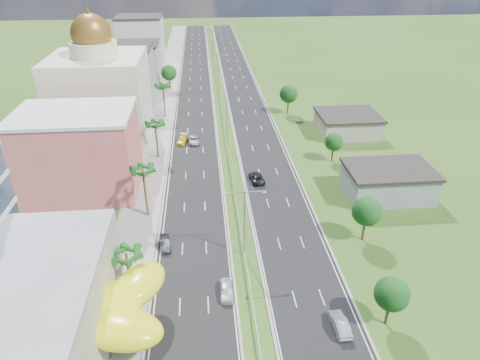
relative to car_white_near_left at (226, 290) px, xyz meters
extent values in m
plane|color=#2D5119|center=(3.20, -1.64, -0.77)|extent=(500.00, 500.00, 0.00)
cube|color=black|center=(-4.30, 88.36, -0.75)|extent=(11.00, 260.00, 0.04)
cube|color=black|center=(10.70, 88.36, -0.75)|extent=(11.00, 260.00, 0.04)
cube|color=gray|center=(-13.80, 88.36, -0.71)|extent=(7.00, 260.00, 0.12)
cube|color=gray|center=(3.20, 70.36, -0.15)|extent=(0.08, 216.00, 0.28)
cube|color=gray|center=(3.20, 172.36, -0.42)|extent=(0.10, 0.12, 0.70)
cylinder|color=gray|center=(3.20, 8.36, 4.73)|extent=(0.20, 0.20, 11.00)
cube|color=gray|center=(1.76, 8.36, 10.03)|extent=(2.88, 0.12, 0.12)
cube|color=gray|center=(4.64, 8.36, 10.03)|extent=(2.88, 0.12, 0.12)
cube|color=silver|center=(0.48, 8.36, 9.93)|extent=(0.60, 0.25, 0.18)
cube|color=silver|center=(5.92, 8.36, 9.93)|extent=(0.60, 0.25, 0.18)
cylinder|color=gray|center=(3.20, 48.36, 4.73)|extent=(0.20, 0.20, 11.00)
cube|color=gray|center=(1.76, 48.36, 10.03)|extent=(2.88, 0.12, 0.12)
cube|color=gray|center=(4.64, 48.36, 10.03)|extent=(2.88, 0.12, 0.12)
cube|color=silver|center=(0.48, 48.36, 9.93)|extent=(0.60, 0.25, 0.18)
cube|color=silver|center=(5.92, 48.36, 9.93)|extent=(0.60, 0.25, 0.18)
cylinder|color=gray|center=(3.20, 93.36, 4.73)|extent=(0.20, 0.20, 11.00)
cube|color=gray|center=(1.76, 93.36, 10.03)|extent=(2.88, 0.12, 0.12)
cube|color=gray|center=(4.64, 93.36, 10.03)|extent=(2.88, 0.12, 0.12)
cube|color=silver|center=(0.48, 93.36, 9.93)|extent=(0.60, 0.25, 0.18)
cube|color=silver|center=(5.92, 93.36, 9.93)|extent=(0.60, 0.25, 0.18)
cylinder|color=gray|center=(3.20, 138.36, 4.73)|extent=(0.20, 0.20, 11.00)
cube|color=gray|center=(1.76, 138.36, 10.03)|extent=(2.88, 0.12, 0.12)
cube|color=gray|center=(4.64, 138.36, 10.03)|extent=(2.88, 0.12, 0.12)
cube|color=silver|center=(0.48, 138.36, 9.93)|extent=(0.60, 0.25, 0.18)
cube|color=silver|center=(5.92, 138.36, 9.93)|extent=(0.60, 0.25, 0.18)
cylinder|color=gray|center=(-20.80, -3.64, 1.23)|extent=(0.50, 0.50, 4.00)
cylinder|color=gray|center=(-13.80, -8.64, 1.23)|extent=(0.50, 0.50, 4.00)
cylinder|color=gray|center=(-11.80, -3.64, 1.23)|extent=(0.50, 0.50, 4.00)
cube|color=#C75158|center=(-24.80, 30.36, 6.73)|extent=(20.00, 15.00, 15.00)
cube|color=beige|center=(-24.80, 53.36, 9.23)|extent=(20.00, 20.00, 20.00)
cylinder|color=beige|center=(-24.80, 53.36, 20.73)|extent=(10.00, 10.00, 3.00)
sphere|color=brown|center=(-24.80, 53.36, 23.73)|extent=(8.40, 8.40, 8.40)
cube|color=gray|center=(-23.80, 78.36, 7.23)|extent=(16.00, 15.00, 16.00)
cube|color=gray|center=(-23.80, 100.36, 5.73)|extent=(16.00, 15.00, 13.00)
cube|color=silver|center=(-23.80, 123.36, 8.23)|extent=(16.00, 15.00, 18.00)
cube|color=gray|center=(31.20, 23.36, 1.73)|extent=(15.00, 10.00, 5.00)
cube|color=gray|center=(33.20, 53.36, 1.43)|extent=(14.00, 12.00, 4.40)
cylinder|color=#47301C|center=(-12.30, 0.36, 2.98)|extent=(0.36, 0.36, 7.50)
cylinder|color=#47301C|center=(-12.30, 20.36, 3.73)|extent=(0.36, 0.36, 9.00)
cylinder|color=#47301C|center=(-12.30, 43.36, 3.23)|extent=(0.36, 0.36, 8.00)
cylinder|color=#47301C|center=(-12.30, 68.36, 3.63)|extent=(0.36, 0.36, 8.80)
cylinder|color=#47301C|center=(-12.30, 93.36, 1.68)|extent=(0.40, 0.40, 4.90)
sphere|color=#195019|center=(-12.30, 93.36, 4.83)|extent=(4.90, 4.90, 4.90)
cylinder|color=#47301C|center=(19.20, -6.64, 1.33)|extent=(0.40, 0.40, 4.20)
sphere|color=#195019|center=(19.20, -6.64, 4.03)|extent=(4.20, 4.20, 4.20)
cylinder|color=#47301C|center=(22.20, 10.36, 1.50)|extent=(0.40, 0.40, 4.55)
sphere|color=#195019|center=(22.20, 10.36, 4.43)|extent=(4.55, 4.55, 4.55)
cylinder|color=#47301C|center=(25.20, 38.36, 1.15)|extent=(0.40, 0.40, 3.85)
sphere|color=#195019|center=(25.20, 38.36, 3.63)|extent=(3.85, 3.85, 3.85)
cylinder|color=#47301C|center=(21.20, 68.36, 1.68)|extent=(0.40, 0.40, 4.90)
sphere|color=#195019|center=(21.20, 68.36, 4.83)|extent=(4.90, 4.90, 4.90)
imported|color=silver|center=(0.00, 0.00, 0.00)|extent=(1.83, 4.34, 1.47)
imported|color=black|center=(-8.77, 11.11, -0.04)|extent=(1.90, 4.34, 1.39)
imported|color=#A7AAAF|center=(-4.57, 50.62, -0.03)|extent=(2.96, 5.32, 1.41)
imported|color=gold|center=(-7.24, 50.96, -0.01)|extent=(2.84, 5.25, 1.45)
imported|color=#93969A|center=(13.27, -6.98, 0.03)|extent=(1.82, 4.73, 1.54)
imported|color=black|center=(7.88, 30.80, -0.01)|extent=(2.96, 5.44, 1.45)
camera|label=1|loc=(-2.03, -42.51, 40.07)|focal=32.00mm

